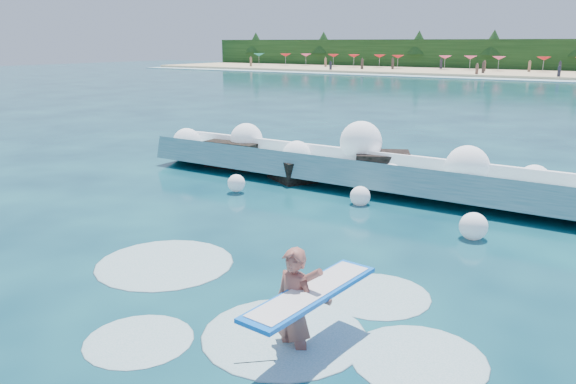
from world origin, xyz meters
TOP-DOWN VIEW (x-y plane):
  - ground at (0.00, 0.00)m, footprint 200.00×200.00m
  - breaking_wave at (0.85, 7.76)m, footprint 16.27×2.61m
  - rock_cluster at (-2.05, 7.98)m, footprint 7.86×3.11m
  - surfer_with_board at (4.23, -1.92)m, footprint 1.08×3.05m
  - wave_spray at (0.71, 7.77)m, footprint 15.08×4.86m
  - surf_foam at (2.98, -1.18)m, footprint 9.32×5.40m

SIDE VIEW (x-z plane):
  - ground at x=0.00m, z-range 0.00..0.00m
  - surf_foam at x=2.98m, z-range -0.07..0.07m
  - rock_cluster at x=-2.05m, z-range -0.22..0.99m
  - breaking_wave at x=0.85m, z-range -0.21..1.19m
  - surfer_with_board at x=4.23m, z-range -0.25..1.68m
  - wave_spray at x=0.71m, z-range -0.07..1.98m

